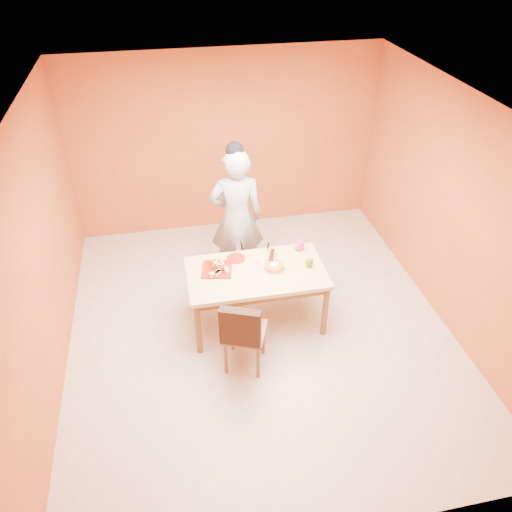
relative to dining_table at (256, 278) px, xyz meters
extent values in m
plane|color=beige|center=(0.01, -0.15, -0.67)|extent=(5.00, 5.00, 0.00)
plane|color=white|center=(0.01, -0.15, 2.03)|extent=(5.00, 5.00, 0.00)
plane|color=#CF642F|center=(0.01, 2.35, 0.68)|extent=(4.50, 0.00, 4.50)
plane|color=#CF642F|center=(-2.24, -0.15, 0.68)|extent=(0.00, 5.00, 5.00)
plane|color=#CF642F|center=(2.26, -0.15, 0.68)|extent=(0.00, 5.00, 5.00)
cube|color=#DEBB74|center=(0.00, 0.00, 0.07)|extent=(1.60, 0.90, 0.05)
cube|color=brown|center=(0.00, 0.00, -0.01)|extent=(1.48, 0.78, 0.10)
cylinder|color=brown|center=(-0.74, -0.39, -0.31)|extent=(0.07, 0.07, 0.71)
cylinder|color=brown|center=(-0.74, 0.39, -0.31)|extent=(0.07, 0.07, 0.71)
cylinder|color=brown|center=(0.74, -0.39, -0.31)|extent=(0.07, 0.07, 0.71)
cylinder|color=brown|center=(0.74, 0.39, -0.31)|extent=(0.07, 0.07, 0.71)
imported|color=#959597|center=(-0.08, 0.90, 0.28)|extent=(0.73, 0.51, 1.90)
cube|color=maroon|center=(-0.44, 0.12, 0.10)|extent=(0.40, 0.40, 0.02)
cylinder|color=maroon|center=(-0.19, 0.29, 0.10)|extent=(0.25, 0.25, 0.01)
cylinder|color=white|center=(0.21, 0.00, 0.10)|extent=(0.35, 0.35, 0.01)
cylinder|color=orange|center=(0.21, 0.00, 0.13)|extent=(0.29, 0.29, 0.05)
cube|color=silver|center=(0.22, 0.18, 0.17)|extent=(0.14, 0.27, 0.01)
ellipsoid|color=olive|center=(0.62, -0.03, 0.16)|extent=(0.13, 0.11, 0.13)
cylinder|color=#D7207B|center=(0.63, 0.33, 0.15)|extent=(0.10, 0.10, 0.11)
cylinder|color=#39200F|center=(0.60, 0.33, 0.11)|extent=(0.11, 0.11, 0.03)
camera|label=1|loc=(-0.91, -4.49, 3.59)|focal=35.00mm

